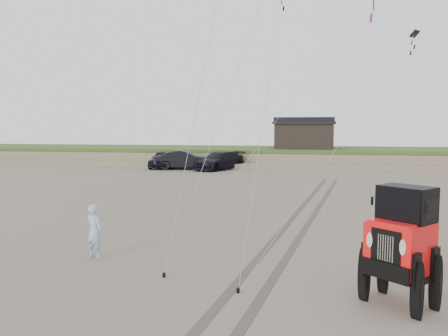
% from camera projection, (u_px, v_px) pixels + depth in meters
% --- Properties ---
extents(ground, '(160.00, 160.00, 0.00)m').
position_uv_depth(ground, '(222.00, 279.00, 11.28)').
color(ground, '#6B6054').
rests_on(ground, ground).
extents(dune_ridge, '(160.00, 14.25, 1.73)m').
position_uv_depth(dune_ridge, '(285.00, 156.00, 47.95)').
color(dune_ridge, '#7A6B54').
rests_on(dune_ridge, ground).
extents(cabin, '(6.40, 5.40, 3.35)m').
position_uv_depth(cabin, '(304.00, 134.00, 46.88)').
color(cabin, black).
rests_on(cabin, dune_ridge).
extents(truck_a, '(2.19, 5.09, 1.71)m').
position_uv_depth(truck_a, '(164.00, 159.00, 42.72)').
color(truck_a, black).
rests_on(truck_a, ground).
extents(truck_b, '(5.67, 2.90, 1.78)m').
position_uv_depth(truck_b, '(184.00, 160.00, 41.31)').
color(truck_b, black).
rests_on(truck_b, ground).
extents(truck_c, '(4.77, 6.28, 1.70)m').
position_uv_depth(truck_c, '(219.00, 161.00, 40.99)').
color(truck_c, black).
rests_on(truck_c, ground).
extents(jeep, '(5.58, 5.83, 2.10)m').
position_uv_depth(jeep, '(400.00, 259.00, 9.48)').
color(jeep, red).
rests_on(jeep, ground).
extents(man, '(0.68, 0.56, 1.62)m').
position_uv_depth(man, '(94.00, 231.00, 13.09)').
color(man, '#8FA7DD').
rests_on(man, ground).
extents(stake_main, '(0.08, 0.08, 0.12)m').
position_uv_depth(stake_main, '(164.00, 275.00, 11.38)').
color(stake_main, black).
rests_on(stake_main, ground).
extents(stake_aux, '(0.08, 0.08, 0.12)m').
position_uv_depth(stake_aux, '(238.00, 290.00, 10.30)').
color(stake_aux, black).
rests_on(stake_aux, ground).
extents(tire_tracks, '(5.22, 29.74, 0.01)m').
position_uv_depth(tire_tracks, '(302.00, 219.00, 18.76)').
color(tire_tracks, '#4C443D').
rests_on(tire_tracks, ground).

